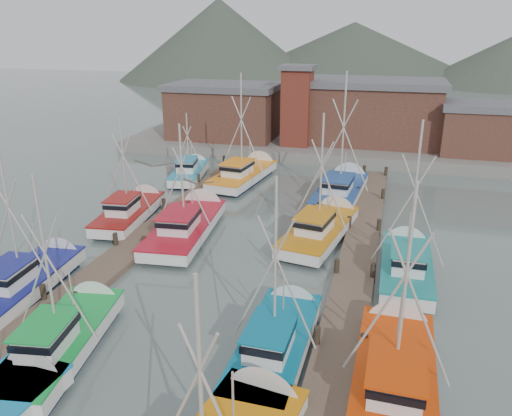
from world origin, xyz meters
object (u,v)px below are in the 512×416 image
(lookout_tower, at_px, (297,105))
(boat_4, at_px, (67,336))
(boat_12, at_px, (245,174))
(boat_8, at_px, (188,225))

(lookout_tower, distance_m, boat_4, 38.27)
(boat_12, bearing_deg, boat_8, -83.84)
(boat_4, relative_size, boat_12, 0.83)
(lookout_tower, xyz_separation_m, boat_8, (-2.65, -24.19, -4.87))
(lookout_tower, height_order, boat_8, lookout_tower)
(boat_4, bearing_deg, boat_8, 80.76)
(boat_4, distance_m, boat_12, 26.92)
(boat_4, xyz_separation_m, boat_8, (-0.05, 13.68, -0.00))
(boat_8, bearing_deg, lookout_tower, 77.79)
(boat_8, relative_size, boat_12, 1.00)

